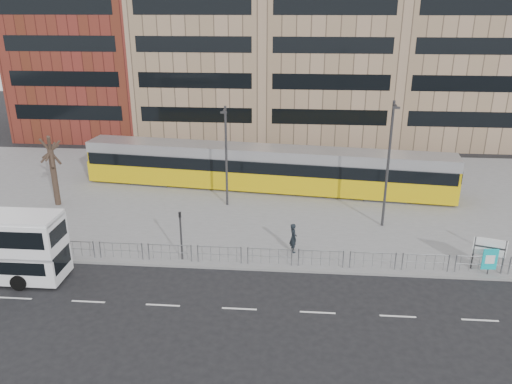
# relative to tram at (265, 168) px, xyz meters

# --- Properties ---
(ground) EXTENTS (120.00, 120.00, 0.00)m
(ground) POSITION_rel_tram_xyz_m (1.86, -13.43, -1.94)
(ground) COLOR black
(ground) RESTS_ON ground
(plaza) EXTENTS (64.00, 24.00, 0.15)m
(plaza) POSITION_rel_tram_xyz_m (1.86, -1.43, -1.87)
(plaza) COLOR slate
(plaza) RESTS_ON ground
(kerb) EXTENTS (64.00, 0.25, 0.17)m
(kerb) POSITION_rel_tram_xyz_m (1.86, -13.38, -1.87)
(kerb) COLOR gray
(kerb) RESTS_ON ground
(building_row) EXTENTS (70.40, 18.40, 31.20)m
(building_row) POSITION_rel_tram_xyz_m (3.41, 20.84, 10.97)
(building_row) COLOR maroon
(building_row) RESTS_ON ground
(pedestrian_barrier) EXTENTS (32.07, 0.07, 1.10)m
(pedestrian_barrier) POSITION_rel_tram_xyz_m (3.86, -12.93, -0.96)
(pedestrian_barrier) COLOR #919499
(pedestrian_barrier) RESTS_ON plaza
(road_markings) EXTENTS (62.00, 0.12, 0.01)m
(road_markings) POSITION_rel_tram_xyz_m (2.86, -17.43, -1.94)
(road_markings) COLOR white
(road_markings) RESTS_ON ground
(tram) EXTENTS (30.43, 6.16, 3.57)m
(tram) POSITION_rel_tram_xyz_m (0.00, 0.00, 0.00)
(tram) COLOR gold
(tram) RESTS_ON plaza
(station_sign) EXTENTS (1.73, 0.58, 2.05)m
(station_sign) POSITION_rel_tram_xyz_m (13.72, -12.63, -0.37)
(station_sign) COLOR #2D2D30
(station_sign) RESTS_ON plaza
(ad_panel) EXTENTS (0.86, 0.12, 1.60)m
(ad_panel) POSITION_rel_tram_xyz_m (13.67, -13.03, -0.85)
(ad_panel) COLOR #2D2D30
(ad_panel) RESTS_ON plaza
(pedestrian) EXTENTS (0.64, 0.80, 1.90)m
(pedestrian) POSITION_rel_tram_xyz_m (2.52, -11.16, -0.84)
(pedestrian) COLOR black
(pedestrian) RESTS_ON plaza
(traffic_light_west) EXTENTS (0.20, 0.23, 3.10)m
(traffic_light_west) POSITION_rel_tram_xyz_m (-4.16, -12.70, 0.18)
(traffic_light_west) COLOR #2D2D30
(traffic_light_west) RESTS_ON plaza
(lamp_post_west) EXTENTS (0.45, 1.04, 7.65)m
(lamp_post_west) POSITION_rel_tram_xyz_m (-2.62, -3.85, 2.40)
(lamp_post_west) COLOR #2D2D30
(lamp_post_west) RESTS_ON plaza
(lamp_post_east) EXTENTS (0.45, 1.04, 8.74)m
(lamp_post_east) POSITION_rel_tram_xyz_m (8.69, -6.77, 2.96)
(lamp_post_east) COLOR #2D2D30
(lamp_post_east) RESTS_ON plaza
(bare_tree) EXTENTS (4.07, 4.07, 7.48)m
(bare_tree) POSITION_rel_tram_xyz_m (-15.66, -4.80, 3.81)
(bare_tree) COLOR #30221B
(bare_tree) RESTS_ON plaza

